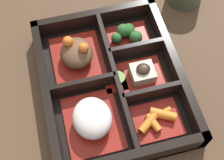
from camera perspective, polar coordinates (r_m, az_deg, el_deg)
The scene contains 9 objects.
ground_plane at distance 0.58m, azimuth 0.00°, elevation -1.18°, with size 3.00×3.00×0.00m, color #4C3523.
bento_base at distance 0.58m, azimuth 0.00°, elevation -0.95°, with size 0.30×0.25×0.01m.
bento_rim at distance 0.56m, azimuth 0.30°, elevation 0.01°, with size 0.30×0.25×0.05m.
bowl_rice at distance 0.52m, azimuth -3.62°, elevation -7.17°, with size 0.11×0.09×0.05m.
bowl_stew at distance 0.59m, azimuth -6.47°, elevation 4.75°, with size 0.11×0.09×0.05m.
bowl_carrots at distance 0.54m, azimuth 8.17°, elevation -7.13°, with size 0.07×0.08×0.02m.
bowl_tofu at distance 0.57m, azimuth 5.49°, elevation 1.29°, with size 0.07×0.08×0.03m.
bowl_greens at distance 0.62m, azimuth 3.05°, elevation 8.31°, with size 0.06×0.08×0.03m.
bowl_pickles at distance 0.57m, azimuth 0.68°, elevation -0.02°, with size 0.04×0.04×0.01m.
Camera 1 is at (-0.26, 0.07, 0.52)m, focal length 50.00 mm.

